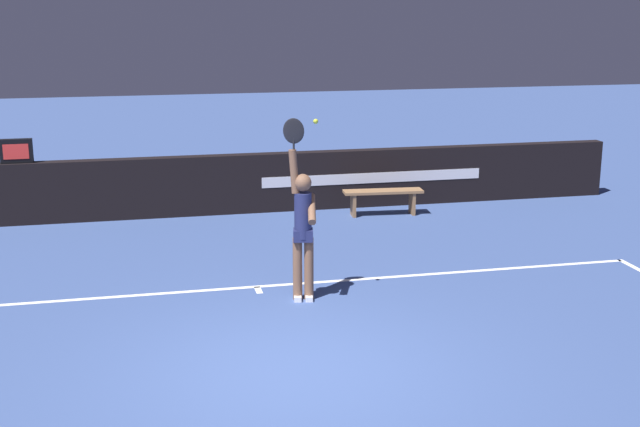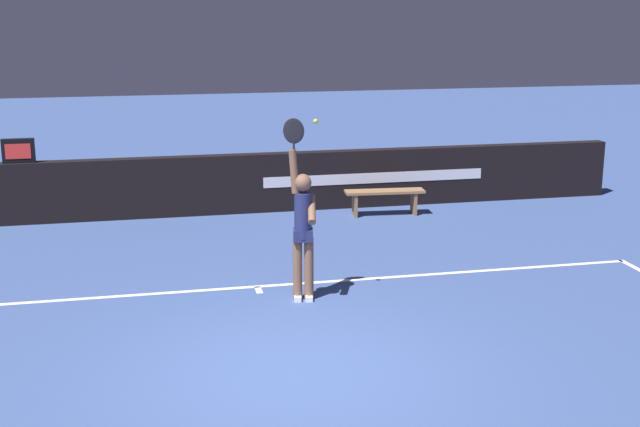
# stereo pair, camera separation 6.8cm
# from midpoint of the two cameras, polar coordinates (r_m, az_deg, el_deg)

# --- Properties ---
(ground_plane) EXTENTS (60.00, 60.00, 0.00)m
(ground_plane) POSITION_cam_midpoint_polar(r_m,az_deg,el_deg) (9.50, -1.80, -10.71)
(ground_plane) COLOR #384E84
(court_lines) EXTENTS (11.81, 5.33, 0.00)m
(court_lines) POSITION_cam_midpoint_polar(r_m,az_deg,el_deg) (9.85, -2.24, -9.76)
(court_lines) COLOR white
(court_lines) RESTS_ON ground
(back_wall) EXTENTS (16.07, 0.29, 1.15)m
(back_wall) POSITION_cam_midpoint_polar(r_m,az_deg,el_deg) (16.41, -6.76, 1.96)
(back_wall) COLOR black
(back_wall) RESTS_ON ground
(speed_display) EXTENTS (0.57, 0.14, 0.44)m
(speed_display) POSITION_cam_midpoint_polar(r_m,az_deg,el_deg) (16.32, -19.98, 3.99)
(speed_display) COLOR black
(speed_display) RESTS_ON back_wall
(tennis_player) EXTENTS (0.47, 0.52, 2.53)m
(tennis_player) POSITION_cam_midpoint_polar(r_m,az_deg,el_deg) (11.40, -1.35, -0.83)
(tennis_player) COLOR brown
(tennis_player) RESTS_ON ground
(tennis_ball) EXTENTS (0.07, 0.07, 0.07)m
(tennis_ball) POSITION_cam_midpoint_polar(r_m,az_deg,el_deg) (10.98, -0.47, 6.25)
(tennis_ball) COLOR #D1DC34
(courtside_bench_near) EXTENTS (1.55, 0.48, 0.49)m
(courtside_bench_near) POSITION_cam_midpoint_polar(r_m,az_deg,el_deg) (16.26, 4.16, 1.19)
(courtside_bench_near) COLOR #946A44
(courtside_bench_near) RESTS_ON ground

